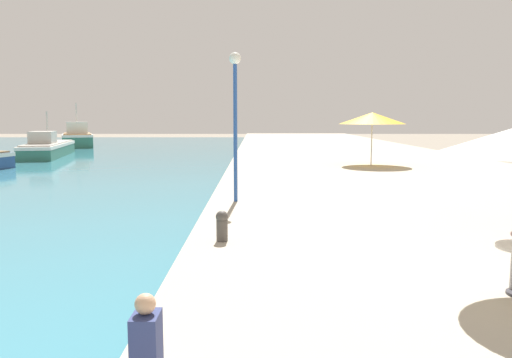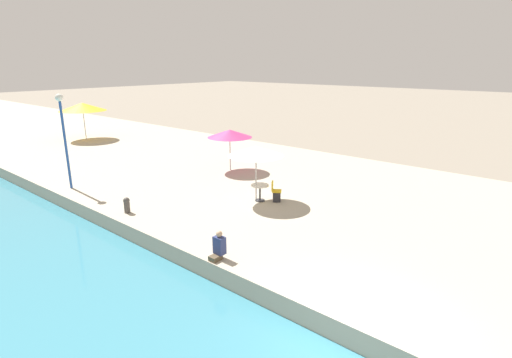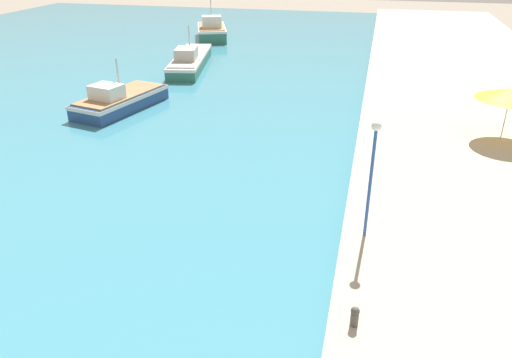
{
  "view_description": "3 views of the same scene",
  "coord_description": "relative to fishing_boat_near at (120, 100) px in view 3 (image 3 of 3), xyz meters",
  "views": [
    {
      "loc": [
        1.49,
        0.09,
        3.27
      ],
      "look_at": [
        1.5,
        14.68,
        1.47
      ],
      "focal_mm": 35.0,
      "sensor_mm": 36.0,
      "label": 1
    },
    {
      "loc": [
        -7.52,
        -3.57,
        6.62
      ],
      "look_at": [
        5.34,
        7.35,
        1.67
      ],
      "focal_mm": 28.0,
      "sensor_mm": 36.0,
      "label": 2
    },
    {
      "loc": [
        0.62,
        -1.13,
        10.89
      ],
      "look_at": [
        -4.0,
        18.0,
        1.27
      ],
      "focal_mm": 35.0,
      "sensor_mm": 36.0,
      "label": 3
    }
  ],
  "objects": [
    {
      "name": "cafe_umbrella_striped",
      "position": [
        24.11,
        -1.43,
        2.48
      ],
      "size": [
        3.59,
        3.59,
        2.88
      ],
      "color": "#B7B7B7",
      "rests_on": "quay_promenade"
    },
    {
      "name": "mooring_bollard",
      "position": [
        17.04,
        -18.47,
        0.27
      ],
      "size": [
        0.26,
        0.26,
        0.65
      ],
      "color": "#4C4742",
      "rests_on": "quay_promenade"
    },
    {
      "name": "fishing_boat_near",
      "position": [
        0.0,
        0.0,
        0.0
      ],
      "size": [
        4.4,
        7.69,
        3.54
      ],
      "rotation": [
        0.0,
        0.0,
        -0.23
      ],
      "color": "navy",
      "rests_on": "water_basin"
    },
    {
      "name": "quay_promenade",
      "position": [
        24.28,
        8.11,
        -0.41
      ],
      "size": [
        16.0,
        90.0,
        0.67
      ],
      "color": "#B2A893",
      "rests_on": "ground_plane"
    },
    {
      "name": "lamppost",
      "position": [
        17.13,
        -13.42,
        3.01
      ],
      "size": [
        0.36,
        0.36,
        4.56
      ],
      "color": "#28519E",
      "rests_on": "quay_promenade"
    },
    {
      "name": "fishing_boat_mid",
      "position": [
        0.44,
        12.63,
        0.04
      ],
      "size": [
        4.61,
        11.19,
        3.73
      ],
      "rotation": [
        0.0,
        0.0,
        0.2
      ],
      "color": "#33705B",
      "rests_on": "water_basin"
    },
    {
      "name": "water_basin",
      "position": [
        -11.72,
        8.11,
        -0.72
      ],
      "size": [
        56.0,
        90.0,
        0.04
      ],
      "color": "teal",
      "rests_on": "ground_plane"
    },
    {
      "name": "fishing_boat_far",
      "position": [
        -2.01,
        26.45,
        0.25
      ],
      "size": [
        5.38,
        7.79,
        4.84
      ],
      "rotation": [
        0.0,
        0.0,
        0.35
      ],
      "color": "#33705B",
      "rests_on": "water_basin"
    }
  ]
}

